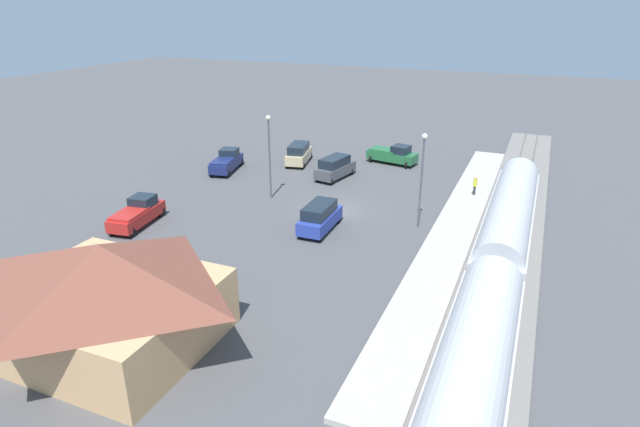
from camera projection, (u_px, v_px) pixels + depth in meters
name	position (u px, v px, depth m)	size (l,w,h in m)	color
ground_plane	(337.00, 210.00, 45.05)	(200.00, 200.00, 0.00)	#4C4C4F
railway_track	(509.00, 236.00, 39.93)	(4.80, 70.00, 0.30)	slate
platform	(456.00, 227.00, 41.36)	(3.20, 46.00, 0.30)	#B7B2A8
passenger_train	(492.00, 292.00, 26.91)	(2.93, 36.13, 4.98)	silver
station_building	(105.00, 293.00, 26.65)	(10.96, 9.50, 5.66)	tan
pedestrian_on_platform	(475.00, 185.00, 47.38)	(0.36, 0.36, 1.71)	#333338
pickup_green	(393.00, 154.00, 57.53)	(5.67, 3.26, 2.14)	#236638
suv_blue	(320.00, 217.00, 40.71)	(2.06, 4.94, 2.22)	#283D9E
pickup_navy	(227.00, 161.00, 55.08)	(3.11, 5.70, 2.14)	navy
suv_tan	(299.00, 153.00, 57.44)	(2.94, 5.20, 2.22)	#C6B284
suv_charcoal	(335.00, 167.00, 52.71)	(2.82, 5.18, 2.22)	#47494F
pickup_red	(137.00, 213.00, 41.70)	(2.73, 5.63, 2.14)	red
light_pole_near_platform	(422.00, 169.00, 39.94)	(0.44, 0.44, 7.54)	#515156
light_pole_lot_center	(269.00, 147.00, 46.12)	(0.44, 0.44, 7.52)	#515156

